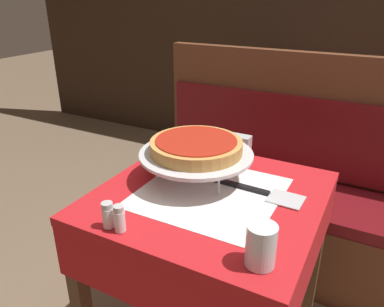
% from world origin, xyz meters
% --- Properties ---
extents(dining_table_front, '(0.71, 0.71, 0.77)m').
position_xyz_m(dining_table_front, '(0.00, 0.00, 0.64)').
color(dining_table_front, red).
rests_on(dining_table_front, ground_plane).
extents(dining_table_rear, '(0.64, 0.64, 0.77)m').
position_xyz_m(dining_table_rear, '(0.13, 1.62, 0.66)').
color(dining_table_rear, red).
rests_on(dining_table_rear, ground_plane).
extents(booth_bench, '(1.55, 0.46, 1.10)m').
position_xyz_m(booth_bench, '(0.11, 0.76, 0.33)').
color(booth_bench, brown).
rests_on(booth_bench, ground_plane).
extents(back_wall_panel, '(6.00, 0.04, 2.40)m').
position_xyz_m(back_wall_panel, '(0.00, 2.15, 1.20)').
color(back_wall_panel, black).
rests_on(back_wall_panel, ground_plane).
extents(pizza_pan_stand, '(0.39, 0.39, 0.10)m').
position_xyz_m(pizza_pan_stand, '(-0.09, 0.06, 0.86)').
color(pizza_pan_stand, '#ADADB2').
rests_on(pizza_pan_stand, dining_table_front).
extents(deep_dish_pizza, '(0.31, 0.31, 0.05)m').
position_xyz_m(deep_dish_pizza, '(-0.09, 0.06, 0.89)').
color(deep_dish_pizza, '#C68E47').
rests_on(deep_dish_pizza, pizza_pan_stand).
extents(pizza_server, '(0.31, 0.10, 0.01)m').
position_xyz_m(pizza_server, '(0.15, 0.07, 0.77)').
color(pizza_server, '#BCBCC1').
rests_on(pizza_server, dining_table_front).
extents(water_glass_near, '(0.07, 0.07, 0.11)m').
position_xyz_m(water_glass_near, '(0.26, -0.26, 0.82)').
color(water_glass_near, silver).
rests_on(water_glass_near, dining_table_front).
extents(salt_shaker, '(0.03, 0.03, 0.08)m').
position_xyz_m(salt_shaker, '(-0.17, -0.31, 0.80)').
color(salt_shaker, silver).
rests_on(salt_shaker, dining_table_front).
extents(pepper_shaker, '(0.03, 0.03, 0.08)m').
position_xyz_m(pepper_shaker, '(-0.13, -0.31, 0.81)').
color(pepper_shaker, silver).
rests_on(pepper_shaker, dining_table_front).
extents(napkin_holder, '(0.10, 0.05, 0.09)m').
position_xyz_m(napkin_holder, '(-0.03, 0.31, 0.81)').
color(napkin_holder, '#B2B2B7').
rests_on(napkin_holder, dining_table_front).
extents(condiment_caddy, '(0.13, 0.13, 0.17)m').
position_xyz_m(condiment_caddy, '(0.11, 1.68, 0.81)').
color(condiment_caddy, black).
rests_on(condiment_caddy, dining_table_rear).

